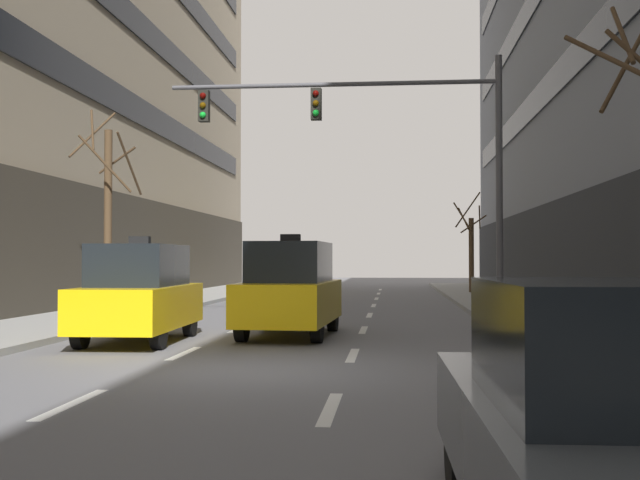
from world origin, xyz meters
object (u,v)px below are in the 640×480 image
object	(u,v)px
taxi_driving_2	(290,289)
street_tree_0	(108,212)
car_parked_0	(632,429)
street_tree_2	(471,249)
taxi_driving_0	(290,272)
taxi_driving_3	(139,294)
traffic_signal_0	(386,137)
taxi_driving_1	(274,279)

from	to	relation	value
taxi_driving_2	street_tree_0	size ratio (longest dim) A/B	0.73
car_parked_0	street_tree_2	world-z (taller)	street_tree_2
car_parked_0	taxi_driving_0	bearing A→B (deg)	100.48
taxi_driving_2	taxi_driving_3	size ratio (longest dim) A/B	1.05
car_parked_0	traffic_signal_0	world-z (taller)	traffic_signal_0
taxi_driving_3	traffic_signal_0	distance (m)	8.03
taxi_driving_1	car_parked_0	xyz separation A→B (m)	(6.79, -31.27, -0.01)
taxi_driving_2	street_tree_0	xyz separation A→B (m)	(-5.95, 4.62, 2.05)
car_parked_0	traffic_signal_0	distance (m)	16.75
taxi_driving_1	car_parked_0	distance (m)	31.99
taxi_driving_0	taxi_driving_3	bearing A→B (deg)	-89.44
taxi_driving_1	taxi_driving_2	bearing A→B (deg)	-80.15
taxi_driving_0	car_parked_0	bearing A→B (deg)	-79.52
taxi_driving_3	street_tree_2	bearing A→B (deg)	67.87
taxi_driving_1	taxi_driving_0	bearing A→B (deg)	89.95
taxi_driving_3	street_tree_0	distance (m)	7.18
taxi_driving_3	taxi_driving_2	bearing A→B (deg)	27.87
taxi_driving_3	car_parked_0	size ratio (longest dim) A/B	0.98
taxi_driving_3	street_tree_2	size ratio (longest dim) A/B	0.87
taxi_driving_3	street_tree_2	world-z (taller)	street_tree_2
traffic_signal_0	street_tree_2	distance (m)	17.73
traffic_signal_0	street_tree_0	size ratio (longest dim) A/B	1.45
taxi_driving_0	street_tree_2	bearing A→B (deg)	-20.45
traffic_signal_0	street_tree_2	size ratio (longest dim) A/B	1.82
taxi_driving_1	street_tree_0	xyz separation A→B (m)	(-2.75, -13.79, 2.30)
taxi_driving_0	traffic_signal_0	world-z (taller)	traffic_signal_0
street_tree_2	taxi_driving_2	bearing A→B (deg)	-106.35
taxi_driving_3	street_tree_0	bearing A→B (deg)	115.95
taxi_driving_2	traffic_signal_0	distance (m)	5.53
taxi_driving_2	traffic_signal_0	xyz separation A→B (m)	(2.10, 3.30, 3.91)
car_parked_0	traffic_signal_0	size ratio (longest dim) A/B	0.49
taxi_driving_0	taxi_driving_1	size ratio (longest dim) A/B	0.96
street_tree_0	taxi_driving_0	bearing A→B (deg)	81.81
taxi_driving_2	taxi_driving_3	world-z (taller)	taxi_driving_2
taxi_driving_0	traffic_signal_0	size ratio (longest dim) A/B	0.47
street_tree_2	street_tree_0	bearing A→B (deg)	-127.12
taxi_driving_2	street_tree_2	distance (m)	21.27
taxi_driving_3	street_tree_0	world-z (taller)	street_tree_0
taxi_driving_1	street_tree_2	bearing A→B (deg)	12.10
taxi_driving_0	taxi_driving_3	distance (m)	25.36
street_tree_2	taxi_driving_3	bearing A→B (deg)	-112.13
taxi_driving_0	taxi_driving_3	world-z (taller)	same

